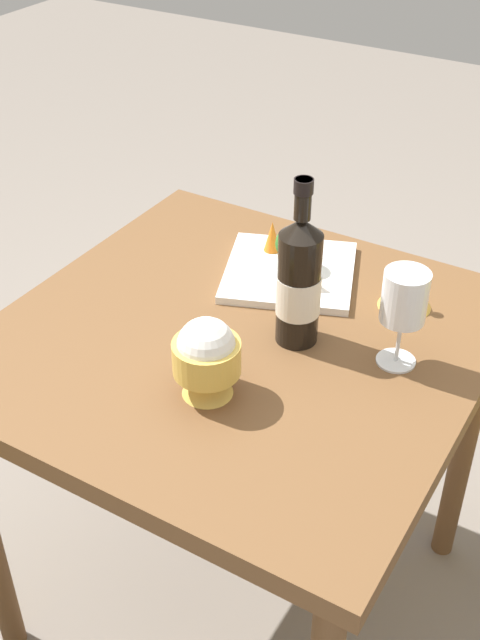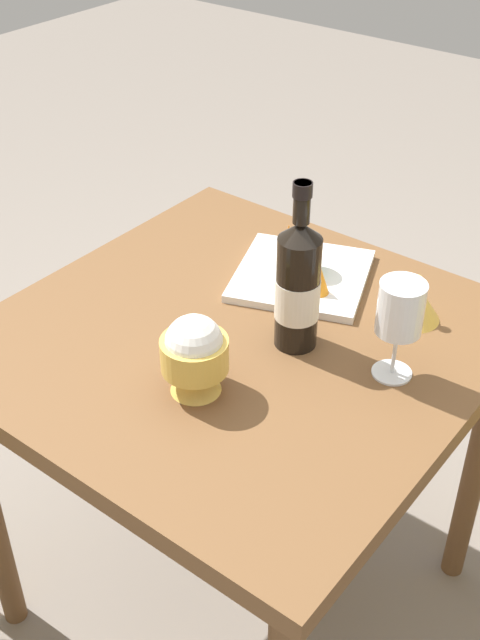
{
  "view_description": "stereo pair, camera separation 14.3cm",
  "coord_description": "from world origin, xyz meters",
  "px_view_note": "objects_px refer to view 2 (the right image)",
  "views": [
    {
      "loc": [
        -0.6,
        1.0,
        1.6
      ],
      "look_at": [
        0.0,
        0.0,
        0.77
      ],
      "focal_mm": 45.34,
      "sensor_mm": 36.0,
      "label": 1
    },
    {
      "loc": [
        -0.71,
        0.92,
        1.6
      ],
      "look_at": [
        0.0,
        0.0,
        0.77
      ],
      "focal_mm": 45.34,
      "sensor_mm": 36.0,
      "label": 2
    }
  ],
  "objects_px": {
    "rice_bowl": "(195,354)",
    "carrot_garnish_right": "(288,239)",
    "rice_bowl_lid": "(415,301)",
    "carrot_garnish_left": "(319,279)",
    "wine_glass": "(400,311)",
    "broccoli_floret": "(305,248)",
    "serving_plate": "(302,276)",
    "wine_bottle": "(298,285)"
  },
  "relations": [
    {
      "from": "rice_bowl",
      "to": "rice_bowl_lid",
      "type": "distance_m",
      "value": 0.44
    },
    {
      "from": "wine_glass",
      "to": "broccoli_floret",
      "type": "distance_m",
      "value": 0.34
    },
    {
      "from": "wine_bottle",
      "to": "rice_bowl",
      "type": "xyz_separation_m",
      "value": [
        0.06,
        0.2,
        -0.05
      ]
    },
    {
      "from": "broccoli_floret",
      "to": "rice_bowl",
      "type": "bearing_deg",
      "value": 97.79
    },
    {
      "from": "broccoli_floret",
      "to": "carrot_garnish_right",
      "type": "bearing_deg",
      "value": -28.23
    },
    {
      "from": "wine_glass",
      "to": "broccoli_floret",
      "type": "relative_size",
      "value": 2.09
    },
    {
      "from": "rice_bowl_lid",
      "to": "wine_bottle",
      "type": "bearing_deg",
      "value": 56.67
    },
    {
      "from": "wine_bottle",
      "to": "rice_bowl_lid",
      "type": "xyz_separation_m",
      "value": [
        -0.13,
        -0.19,
        -0.08
      ]
    },
    {
      "from": "wine_glass",
      "to": "rice_bowl_lid",
      "type": "height_order",
      "value": "wine_glass"
    },
    {
      "from": "rice_bowl_lid",
      "to": "carrot_garnish_right",
      "type": "relative_size",
      "value": 1.54
    },
    {
      "from": "rice_bowl",
      "to": "serving_plate",
      "type": "distance_m",
      "value": 0.39
    },
    {
      "from": "wine_bottle",
      "to": "broccoli_floret",
      "type": "height_order",
      "value": "wine_bottle"
    },
    {
      "from": "wine_glass",
      "to": "carrot_garnish_right",
      "type": "height_order",
      "value": "wine_glass"
    },
    {
      "from": "rice_bowl_lid",
      "to": "carrot_garnish_right",
      "type": "height_order",
      "value": "rice_bowl_lid"
    },
    {
      "from": "serving_plate",
      "to": "carrot_garnish_right",
      "type": "bearing_deg",
      "value": -34.7
    },
    {
      "from": "serving_plate",
      "to": "carrot_garnish_right",
      "type": "xyz_separation_m",
      "value": [
        0.07,
        -0.05,
        0.04
      ]
    },
    {
      "from": "serving_plate",
      "to": "carrot_garnish_right",
      "type": "distance_m",
      "value": 0.09
    },
    {
      "from": "rice_bowl",
      "to": "rice_bowl_lid",
      "type": "xyz_separation_m",
      "value": [
        -0.18,
        -0.4,
        -0.04
      ]
    },
    {
      "from": "carrot_garnish_right",
      "to": "rice_bowl_lid",
      "type": "bearing_deg",
      "value": 174.35
    },
    {
      "from": "wine_glass",
      "to": "broccoli_floret",
      "type": "bearing_deg",
      "value": -29.38
    },
    {
      "from": "serving_plate",
      "to": "carrot_garnish_left",
      "type": "distance_m",
      "value": 0.09
    },
    {
      "from": "wine_bottle",
      "to": "rice_bowl",
      "type": "distance_m",
      "value": 0.22
    },
    {
      "from": "rice_bowl",
      "to": "carrot_garnish_right",
      "type": "relative_size",
      "value": 2.19
    },
    {
      "from": "wine_glass",
      "to": "carrot_garnish_right",
      "type": "bearing_deg",
      "value": -29.17
    },
    {
      "from": "rice_bowl_lid",
      "to": "broccoli_floret",
      "type": "xyz_separation_m",
      "value": [
        0.24,
        0.0,
        0.03
      ]
    },
    {
      "from": "rice_bowl_lid",
      "to": "wine_glass",
      "type": "bearing_deg",
      "value": 106.69
    },
    {
      "from": "rice_bowl_lid",
      "to": "broccoli_floret",
      "type": "distance_m",
      "value": 0.24
    },
    {
      "from": "wine_bottle",
      "to": "broccoli_floret",
      "type": "distance_m",
      "value": 0.23
    },
    {
      "from": "carrot_garnish_left",
      "to": "wine_bottle",
      "type": "bearing_deg",
      "value": 107.33
    },
    {
      "from": "wine_bottle",
      "to": "rice_bowl_lid",
      "type": "bearing_deg",
      "value": -123.33
    },
    {
      "from": "rice_bowl_lid",
      "to": "carrot_garnish_left",
      "type": "relative_size",
      "value": 1.64
    },
    {
      "from": "wine_glass",
      "to": "rice_bowl",
      "type": "relative_size",
      "value": 1.26
    },
    {
      "from": "wine_bottle",
      "to": "wine_glass",
      "type": "distance_m",
      "value": 0.18
    },
    {
      "from": "wine_glass",
      "to": "carrot_garnish_left",
      "type": "height_order",
      "value": "wine_glass"
    },
    {
      "from": "broccoli_floret",
      "to": "carrot_garnish_left",
      "type": "relative_size",
      "value": 1.41
    },
    {
      "from": "rice_bowl",
      "to": "carrot_garnish_right",
      "type": "distance_m",
      "value": 0.44
    },
    {
      "from": "wine_bottle",
      "to": "rice_bowl_lid",
      "type": "relative_size",
      "value": 3.1
    },
    {
      "from": "rice_bowl",
      "to": "carrot_garnish_left",
      "type": "bearing_deg",
      "value": -92.05
    },
    {
      "from": "rice_bowl_lid",
      "to": "carrot_garnish_right",
      "type": "xyz_separation_m",
      "value": [
        0.3,
        -0.03,
        0.01
      ]
    },
    {
      "from": "wine_bottle",
      "to": "rice_bowl",
      "type": "height_order",
      "value": "wine_bottle"
    },
    {
      "from": "wine_glass",
      "to": "broccoli_floret",
      "type": "xyz_separation_m",
      "value": [
        0.29,
        -0.16,
        -0.06
      ]
    },
    {
      "from": "rice_bowl",
      "to": "serving_plate",
      "type": "height_order",
      "value": "rice_bowl"
    }
  ]
}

